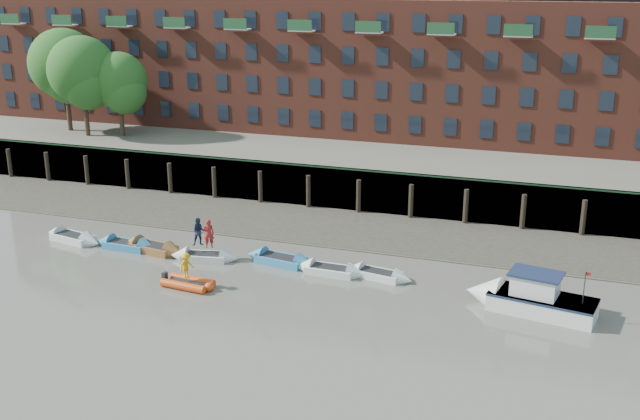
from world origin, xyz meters
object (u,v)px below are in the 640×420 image
at_px(rowboat_1, 127,245).
at_px(rowboat_2, 153,248).
at_px(person_rib_crew, 186,266).
at_px(person_rower_a, 209,233).
at_px(person_rower_b, 199,232).
at_px(motor_launch, 521,296).
at_px(rowboat_0, 73,238).
at_px(rowboat_5, 330,270).
at_px(rowboat_3, 204,257).
at_px(rowboat_6, 378,274).
at_px(rib_tender, 190,283).
at_px(rowboat_4, 281,260).

height_order(rowboat_1, rowboat_2, rowboat_2).
xyz_separation_m(rowboat_2, person_rib_crew, (4.85, -4.35, 1.04)).
relative_size(person_rower_a, person_rower_b, 1.03).
distance_m(rowboat_2, motor_launch, 23.33).
bearing_deg(person_rib_crew, rowboat_0, 87.91).
xyz_separation_m(rowboat_5, motor_launch, (11.21, -1.37, 0.49)).
bearing_deg(rowboat_5, rowboat_3, -175.94).
xyz_separation_m(rowboat_0, rowboat_1, (4.24, -0.07, -0.01)).
relative_size(rowboat_3, rowboat_5, 1.00).
xyz_separation_m(rowboat_3, rowboat_6, (11.11, 0.74, -0.01)).
distance_m(rowboat_3, person_rower_a, 1.60).
height_order(rowboat_2, rowboat_5, rowboat_2).
bearing_deg(rowboat_3, rib_tender, -85.11).
relative_size(rowboat_4, rowboat_5, 1.09).
bearing_deg(rowboat_0, motor_launch, 9.10).
distance_m(rowboat_1, person_rower_b, 5.59).
relative_size(rowboat_5, person_rower_b, 2.53).
height_order(rowboat_2, motor_launch, motor_launch).
bearing_deg(rowboat_5, rowboat_2, -178.16).
bearing_deg(person_rower_a, rowboat_3, -7.14).
height_order(rowboat_3, motor_launch, motor_launch).
relative_size(rowboat_2, rowboat_6, 1.14).
xyz_separation_m(person_rower_a, person_rower_b, (-0.75, 0.15, -0.03)).
distance_m(rowboat_0, person_rower_b, 9.73).
xyz_separation_m(rowboat_2, motor_launch, (23.30, -1.23, 0.47)).
distance_m(rowboat_6, person_rower_a, 10.92).
bearing_deg(rowboat_3, person_rower_a, 4.79).
height_order(rowboat_0, rowboat_5, rowboat_0).
bearing_deg(rowboat_4, rowboat_0, -168.52).
bearing_deg(rowboat_6, rowboat_4, -172.51).
bearing_deg(rowboat_3, rowboat_0, 167.28).
xyz_separation_m(person_rower_b, person_rib_crew, (1.42, -4.32, -0.48)).
height_order(rowboat_4, person_rib_crew, person_rib_crew).
distance_m(rowboat_0, rowboat_2, 6.19).
bearing_deg(person_rower_b, person_rower_a, -43.96).
bearing_deg(rowboat_1, rowboat_6, 3.51).
bearing_deg(rowboat_2, rowboat_0, -170.16).
distance_m(rowboat_4, rowboat_6, 6.34).
xyz_separation_m(rowboat_4, rib_tender, (-3.60, -5.09, -0.01)).
bearing_deg(rowboat_0, rowboat_6, 12.73).
bearing_deg(person_rower_a, rowboat_5, 159.31).
xyz_separation_m(rowboat_6, person_rower_a, (-10.78, -0.64, 1.57)).
bearing_deg(rowboat_1, motor_launch, -0.90).
relative_size(rowboat_0, motor_launch, 0.69).
height_order(rowboat_3, rowboat_5, rowboat_5).
xyz_separation_m(rowboat_0, person_rower_a, (10.37, -0.19, 1.55)).
height_order(rowboat_5, rowboat_6, rowboat_5).
height_order(motor_launch, person_rib_crew, motor_launch).
distance_m(rowboat_5, rowboat_6, 2.90).
xyz_separation_m(rowboat_2, rowboat_3, (3.85, -0.27, -0.03)).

